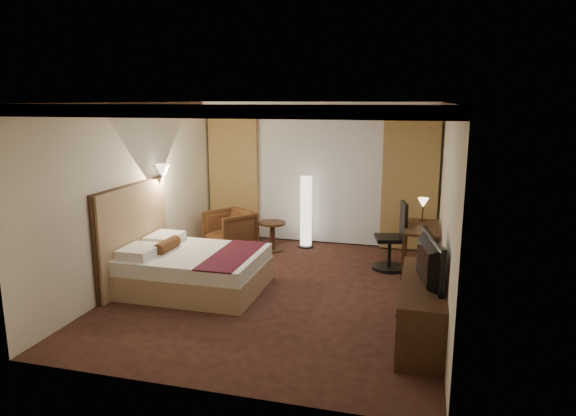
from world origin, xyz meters
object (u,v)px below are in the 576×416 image
(armchair, at_px, (230,228))
(television, at_px, (422,254))
(floor_lamp, at_px, (306,212))
(desk, at_px, (421,249))
(office_chair, at_px, (390,236))
(side_table, at_px, (273,236))
(dresser, at_px, (422,309))
(bed, at_px, (196,271))

(armchair, bearing_deg, television, -3.53)
(floor_lamp, bearing_deg, desk, -22.31)
(office_chair, height_order, television, office_chair)
(desk, height_order, office_chair, office_chair)
(side_table, bearing_deg, dresser, -47.42)
(office_chair, bearing_deg, armchair, 158.42)
(floor_lamp, bearing_deg, side_table, -142.67)
(armchair, bearing_deg, desk, 29.43)
(side_table, height_order, floor_lamp, floor_lamp)
(desk, xyz_separation_m, dresser, (0.05, -2.47, -0.02))
(bed, relative_size, office_chair, 1.71)
(side_table, relative_size, office_chair, 0.48)
(bed, bearing_deg, dresser, -13.42)
(desk, distance_m, dresser, 2.47)
(armchair, bearing_deg, floor_lamp, 55.04)
(side_table, bearing_deg, armchair, -175.97)
(floor_lamp, height_order, dresser, floor_lamp)
(bed, height_order, desk, desk)
(bed, distance_m, office_chair, 3.16)
(side_table, bearing_deg, television, -47.74)
(desk, height_order, television, television)
(floor_lamp, relative_size, office_chair, 1.20)
(armchair, distance_m, desk, 3.48)
(side_table, distance_m, dresser, 3.98)
(armchair, xyz_separation_m, dresser, (3.51, -2.87, -0.04))
(desk, height_order, dresser, desk)
(dresser, bearing_deg, bed, 166.58)
(desk, distance_m, television, 2.55)
(armchair, bearing_deg, dresser, -3.29)
(dresser, relative_size, television, 1.66)
(bed, xyz_separation_m, side_table, (0.53, 2.16, -0.01))
(office_chair, distance_m, dresser, 2.49)
(desk, distance_m, office_chair, 0.53)
(office_chair, distance_m, television, 2.52)
(floor_lamp, bearing_deg, office_chair, -29.52)
(side_table, height_order, office_chair, office_chair)
(bed, bearing_deg, office_chair, 31.67)
(armchair, bearing_deg, side_table, 40.07)
(side_table, xyz_separation_m, floor_lamp, (0.53, 0.41, 0.41))
(side_table, relative_size, dresser, 0.30)
(desk, bearing_deg, office_chair, -174.20)
(office_chair, xyz_separation_m, television, (0.51, -2.42, 0.45))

